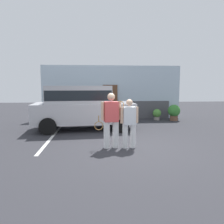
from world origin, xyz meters
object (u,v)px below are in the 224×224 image
at_px(potted_plant_by_porch, 157,114).
at_px(potted_plant_secondary, 174,112).
at_px(tennis_player_man, 111,120).
at_px(parked_suv, 82,105).
at_px(tennis_player_woman, 129,123).

xyz_separation_m(potted_plant_by_porch, potted_plant_secondary, (0.96, -0.24, 0.16)).
bearing_deg(potted_plant_secondary, potted_plant_by_porch, 165.96).
bearing_deg(tennis_player_man, potted_plant_secondary, -135.38).
bearing_deg(parked_suv, potted_plant_secondary, 18.44).
height_order(tennis_player_man, potted_plant_secondary, tennis_player_man).
relative_size(tennis_player_woman, potted_plant_secondary, 1.70).
distance_m(potted_plant_by_porch, potted_plant_secondary, 1.00).
distance_m(parked_suv, tennis_player_woman, 3.64).
xyz_separation_m(tennis_player_man, tennis_player_woman, (0.59, -0.05, -0.09)).
distance_m(tennis_player_man, potted_plant_by_porch, 6.43).
bearing_deg(parked_suv, potted_plant_by_porch, 25.29).
distance_m(tennis_player_man, tennis_player_woman, 0.60).
distance_m(tennis_player_woman, potted_plant_secondary, 6.44).
height_order(tennis_player_woman, potted_plant_secondary, tennis_player_woman).
xyz_separation_m(parked_suv, potted_plant_secondary, (5.26, 2.19, -0.62)).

